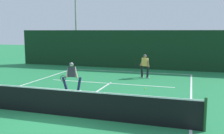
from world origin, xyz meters
The scene contains 11 objects.
ground_plane centered at (0.00, 0.00, 0.00)m, with size 80.00×80.00×0.00m, color #227F46.
court_line_baseline_far centered at (0.00, 10.67, 0.00)m, with size 9.36×0.10×0.01m, color white.
court_line_sideline_right centered at (4.68, 0.00, 0.00)m, with size 0.10×21.33×0.01m, color white.
court_line_service centered at (0.00, 6.10, 0.00)m, with size 7.63×0.10×0.01m, color white.
court_line_centre centered at (0.00, 3.20, 0.00)m, with size 0.10×6.40×0.01m, color white.
tennis_net centered at (0.00, 0.00, 0.52)m, with size 10.26×0.09×1.09m.
player_near centered at (-1.24, 3.56, 0.83)m, with size 1.07×0.86×1.52m.
player_far centered at (1.66, 8.58, 0.86)m, with size 0.96×0.84×1.57m.
tennis_ball centered at (2.29, 5.21, 0.03)m, with size 0.07×0.07×0.07m, color #D1E033.
back_fence_windscreen centered at (0.00, 12.48, 1.59)m, with size 21.04×0.12×3.18m, color black.
light_pole centered at (-5.90, 14.04, 5.07)m, with size 0.55×0.44×8.39m.
Camera 1 is at (4.58, -8.10, 3.12)m, focal length 40.72 mm.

